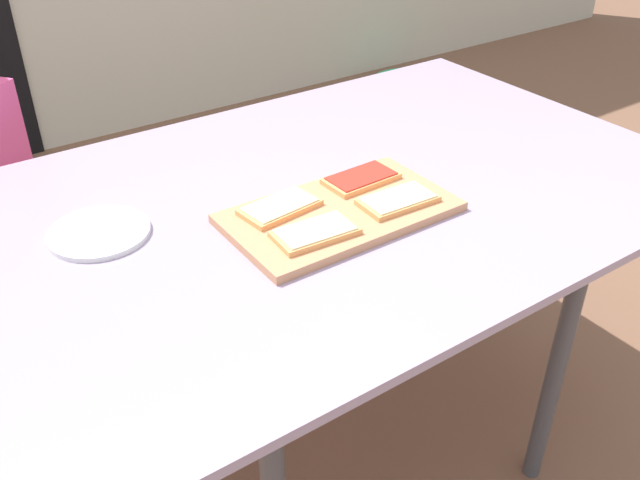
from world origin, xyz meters
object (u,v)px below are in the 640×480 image
at_px(pizza_slice_far_right, 361,178).
at_px(plate_white_left, 99,233).
at_px(dining_table, 328,218).
at_px(pizza_slice_far_left, 280,207).
at_px(pizza_slice_near_right, 398,200).
at_px(pizza_slice_near_left, 315,232).
at_px(cutting_board, 340,212).
at_px(garden_hose_coil, 408,83).

xyz_separation_m(pizza_slice_far_right, plate_white_left, (-0.49, 0.13, -0.02)).
relative_size(dining_table, pizza_slice_far_left, 9.74).
height_order(pizza_slice_far_right, pizza_slice_near_right, same).
relative_size(pizza_slice_near_left, pizza_slice_near_right, 1.01).
relative_size(pizza_slice_near_left, plate_white_left, 0.83).
bearing_deg(pizza_slice_near_left, cutting_board, 29.29).
bearing_deg(cutting_board, dining_table, 66.54).
height_order(pizza_slice_far_left, plate_white_left, pizza_slice_far_left).
relative_size(cutting_board, garden_hose_coil, 1.05).
height_order(cutting_board, garden_hose_coil, cutting_board).
distance_m(cutting_board, plate_white_left, 0.44).
relative_size(pizza_slice_far_left, plate_white_left, 0.85).
distance_m(cutting_board, garden_hose_coil, 2.84).
bearing_deg(cutting_board, pizza_slice_near_left, -150.71).
xyz_separation_m(pizza_slice_near_right, garden_hose_coil, (1.82, 2.00, -0.75)).
xyz_separation_m(pizza_slice_near_left, pizza_slice_far_left, (-0.00, 0.11, 0.00)).
bearing_deg(dining_table, cutting_board, -113.46).
bearing_deg(dining_table, pizza_slice_far_left, -164.90).
bearing_deg(plate_white_left, pizza_slice_far_left, -24.28).
xyz_separation_m(plate_white_left, garden_hose_coil, (2.32, 1.76, -0.73)).
height_order(dining_table, garden_hose_coil, dining_table).
bearing_deg(pizza_slice_near_right, pizza_slice_far_right, 92.00).
bearing_deg(pizza_slice_far_right, pizza_slice_far_left, -178.68).
bearing_deg(pizza_slice_far_left, dining_table, 15.10).
distance_m(pizza_slice_near_left, garden_hose_coil, 2.94).
distance_m(pizza_slice_far_right, plate_white_left, 0.51).
xyz_separation_m(pizza_slice_near_left, pizza_slice_far_right, (0.19, 0.11, 0.00)).
bearing_deg(cutting_board, pizza_slice_far_right, 32.87).
xyz_separation_m(pizza_slice_far_left, pizza_slice_near_right, (0.20, -0.10, 0.00)).
relative_size(pizza_slice_far_right, plate_white_left, 0.82).
bearing_deg(cutting_board, garden_hose_coil, 45.49).
height_order(cutting_board, pizza_slice_near_right, pizza_slice_near_right).
height_order(pizza_slice_far_right, plate_white_left, pizza_slice_far_right).
relative_size(pizza_slice_far_right, pizza_slice_far_left, 0.96).
relative_size(cutting_board, pizza_slice_far_right, 2.85).
distance_m(pizza_slice_near_left, plate_white_left, 0.39).
relative_size(dining_table, cutting_board, 3.55).
xyz_separation_m(cutting_board, plate_white_left, (-0.40, 0.19, -0.00)).
relative_size(pizza_slice_near_right, garden_hose_coil, 0.37).
bearing_deg(pizza_slice_near_left, pizza_slice_far_right, 31.18).
bearing_deg(dining_table, plate_white_left, 167.32).
height_order(pizza_slice_far_left, garden_hose_coil, pizza_slice_far_left).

